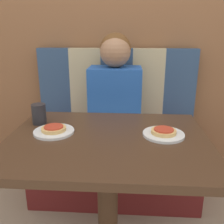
# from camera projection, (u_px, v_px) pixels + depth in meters

# --- Properties ---
(wall_back) EXTENTS (7.00, 0.05, 2.60)m
(wall_back) POSITION_uv_depth(u_px,v_px,m) (118.00, 19.00, 1.88)
(wall_back) COLOR brown
(wall_back) RESTS_ON ground_plane
(booth_seat) EXTENTS (1.21, 0.53, 0.49)m
(booth_seat) POSITION_uv_depth(u_px,v_px,m) (115.00, 164.00, 1.91)
(booth_seat) COLOR #5B1919
(booth_seat) RESTS_ON ground_plane
(booth_backrest) EXTENTS (1.21, 0.07, 0.60)m
(booth_backrest) POSITION_uv_depth(u_px,v_px,m) (117.00, 87.00, 1.95)
(booth_backrest) COLOR navy
(booth_backrest) RESTS_ON booth_seat
(dining_table) EXTENTS (0.91, 0.71, 0.75)m
(dining_table) POSITION_uv_depth(u_px,v_px,m) (107.00, 159.00, 1.16)
(dining_table) COLOR #422B1C
(dining_table) RESTS_ON ground_plane
(person) EXTENTS (0.36, 0.25, 0.71)m
(person) POSITION_uv_depth(u_px,v_px,m) (115.00, 87.00, 1.72)
(person) COLOR #2356B2
(person) RESTS_ON booth_seat
(plate_left) EXTENTS (0.19, 0.19, 0.01)m
(plate_left) POSITION_uv_depth(u_px,v_px,m) (54.00, 132.00, 1.18)
(plate_left) COLOR white
(plate_left) RESTS_ON dining_table
(plate_right) EXTENTS (0.19, 0.19, 0.01)m
(plate_right) POSITION_uv_depth(u_px,v_px,m) (163.00, 134.00, 1.15)
(plate_right) COLOR white
(plate_right) RESTS_ON dining_table
(pizza_left) EXTENTS (0.12, 0.12, 0.02)m
(pizza_left) POSITION_uv_depth(u_px,v_px,m) (54.00, 128.00, 1.17)
(pizza_left) COLOR tan
(pizza_left) RESTS_ON plate_left
(pizza_right) EXTENTS (0.12, 0.12, 0.02)m
(pizza_right) POSITION_uv_depth(u_px,v_px,m) (164.00, 131.00, 1.14)
(pizza_right) COLOR tan
(pizza_right) RESTS_ON plate_right
(drinking_cup) EXTENTS (0.07, 0.07, 0.10)m
(drinking_cup) POSITION_uv_depth(u_px,v_px,m) (39.00, 114.00, 1.28)
(drinking_cup) COLOR #232328
(drinking_cup) RESTS_ON dining_table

